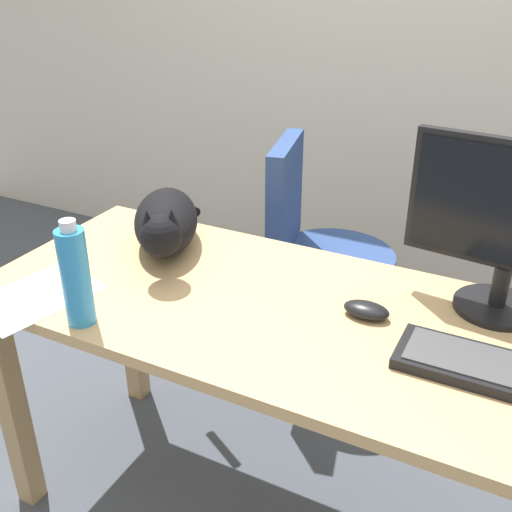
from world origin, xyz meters
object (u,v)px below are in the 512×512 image
(office_chair, at_px, (319,282))
(water_bottle, at_px, (76,276))
(keyboard, at_px, (506,373))
(computer_mouse, at_px, (366,310))
(cat, at_px, (166,222))

(office_chair, distance_m, water_bottle, 1.10)
(keyboard, distance_m, computer_mouse, 0.34)
(keyboard, height_order, water_bottle, water_bottle)
(computer_mouse, bearing_deg, cat, 171.34)
(office_chair, xyz_separation_m, computer_mouse, (0.37, -0.66, 0.35))
(office_chair, xyz_separation_m, water_bottle, (-0.22, -0.98, 0.46))
(keyboard, distance_m, cat, 0.97)
(computer_mouse, distance_m, water_bottle, 0.67)
(cat, bearing_deg, computer_mouse, -8.66)
(water_bottle, bearing_deg, office_chair, 77.63)
(cat, xyz_separation_m, computer_mouse, (0.63, -0.10, -0.06))
(computer_mouse, relative_size, water_bottle, 0.43)
(office_chair, distance_m, computer_mouse, 0.83)
(keyboard, distance_m, water_bottle, 0.94)
(cat, height_order, computer_mouse, cat)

